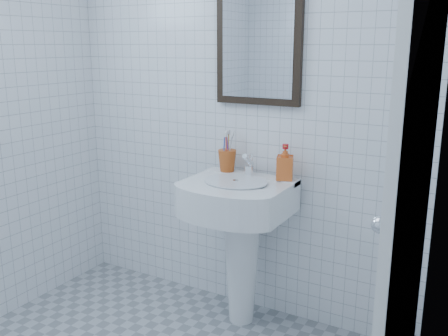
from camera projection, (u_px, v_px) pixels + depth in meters
The scene contains 10 objects.
wall_back at pixel (236, 101), 2.85m from camera, with size 2.20×0.02×2.50m, color white.
wall_right at pixel (389, 168), 1.31m from camera, with size 0.02×2.40×2.50m, color white.
washbasin at pixel (240, 228), 2.76m from camera, with size 0.56×0.41×0.86m.
faucet at pixel (249, 166), 2.77m from camera, with size 0.05×0.12×0.13m.
toothbrush_cup at pixel (227, 161), 2.85m from camera, with size 0.10×0.10×0.12m, color #B94E1B, non-canonical shape.
soap_dispenser at pixel (285, 162), 2.67m from camera, with size 0.09×0.09×0.19m, color #CC4913.
wall_mirror at pixel (258, 47), 2.69m from camera, with size 0.50×0.04×0.62m.
bathroom_door at pixel (410, 202), 1.84m from camera, with size 0.04×0.80×2.00m, color white.
towel_ring at pixel (413, 178), 1.97m from camera, with size 0.18×0.18×0.01m, color silver.
hand_towel at pixel (404, 220), 2.03m from camera, with size 0.03×0.16×0.38m, color white.
Camera 1 is at (1.35, -1.32, 1.57)m, focal length 40.00 mm.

